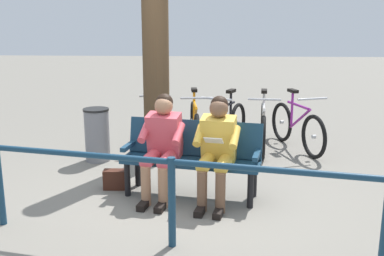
% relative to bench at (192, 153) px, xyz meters
% --- Properties ---
extents(ground_plane, '(40.00, 40.00, 0.00)m').
position_rel_bench_xyz_m(ground_plane, '(0.16, 0.23, -0.51)').
color(ground_plane, slate).
extents(bench, '(1.66, 0.77, 0.87)m').
position_rel_bench_xyz_m(bench, '(0.00, 0.00, 0.00)').
color(bench, navy).
rests_on(bench, ground).
extents(person_reading, '(0.54, 0.81, 1.20)m').
position_rel_bench_xyz_m(person_reading, '(-0.29, 0.22, 0.16)').
color(person_reading, gold).
rests_on(person_reading, ground).
extents(person_companion, '(0.54, 0.81, 1.20)m').
position_rel_bench_xyz_m(person_companion, '(0.34, 0.10, 0.16)').
color(person_companion, '#D84C59').
rests_on(person_companion, ground).
extents(handbag, '(0.31, 0.15, 0.24)m').
position_rel_bench_xyz_m(handbag, '(0.94, -0.10, -0.39)').
color(handbag, '#3F1E14').
rests_on(handbag, ground).
extents(tree_trunk, '(0.37, 0.37, 3.19)m').
position_rel_bench_xyz_m(tree_trunk, '(0.58, -1.30, 1.09)').
color(tree_trunk, '#4C3823').
rests_on(tree_trunk, ground).
extents(litter_bin, '(0.37, 0.37, 0.78)m').
position_rel_bench_xyz_m(litter_bin, '(1.45, -1.22, -0.12)').
color(litter_bin, slate).
rests_on(litter_bin, ground).
extents(bicycle_silver, '(0.68, 1.60, 0.94)m').
position_rel_bench_xyz_m(bicycle_silver, '(-1.55, -1.98, -0.15)').
color(bicycle_silver, black).
rests_on(bicycle_silver, ground).
extents(bicycle_purple, '(0.48, 1.68, 0.94)m').
position_rel_bench_xyz_m(bicycle_purple, '(-1.01, -1.92, -0.15)').
color(bicycle_purple, black).
rests_on(bicycle_purple, ground).
extents(bicycle_blue, '(0.74, 1.57, 0.94)m').
position_rel_bench_xyz_m(bicycle_blue, '(-0.43, -1.91, -0.15)').
color(bicycle_blue, black).
rests_on(bicycle_blue, ground).
extents(bicycle_orange, '(0.48, 1.68, 0.94)m').
position_rel_bench_xyz_m(bicycle_orange, '(0.07, -1.98, -0.15)').
color(bicycle_orange, black).
rests_on(bicycle_orange, ground).
extents(bicycle_green, '(0.48, 1.68, 0.94)m').
position_rel_bench_xyz_m(bicycle_green, '(0.71, -2.13, -0.15)').
color(bicycle_green, black).
rests_on(bicycle_green, ground).
extents(railing_fence, '(3.59, 0.79, 0.85)m').
position_rel_bench_xyz_m(railing_fence, '(0.11, 1.30, 0.10)').
color(railing_fence, navy).
rests_on(railing_fence, ground).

